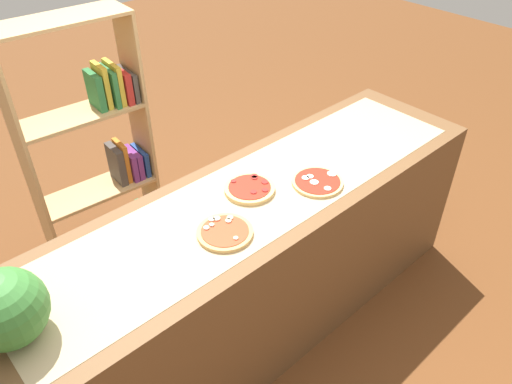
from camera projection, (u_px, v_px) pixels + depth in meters
name	position (u px, v px, depth m)	size (l,w,h in m)	color
ground_plane	(256.00, 320.00, 2.92)	(12.00, 12.00, 0.00)	brown
counter	(256.00, 264.00, 2.64)	(2.65, 0.71, 0.93)	brown
parchment_paper	(256.00, 195.00, 2.35)	(2.41, 0.57, 0.00)	tan
pizza_mushroom_0	(225.00, 232.00, 2.13)	(0.24, 0.24, 0.03)	tan
pizza_pepperoni_1	(250.00, 189.00, 2.37)	(0.24, 0.24, 0.03)	#DBB26B
pizza_mozzarella_2	(318.00, 182.00, 2.42)	(0.25, 0.25, 0.02)	#DBB26B
watermelon	(6.00, 309.00, 1.64)	(0.28, 0.28, 0.28)	#387A33
bookshelf	(105.00, 155.00, 2.96)	(0.72, 0.30, 1.58)	tan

